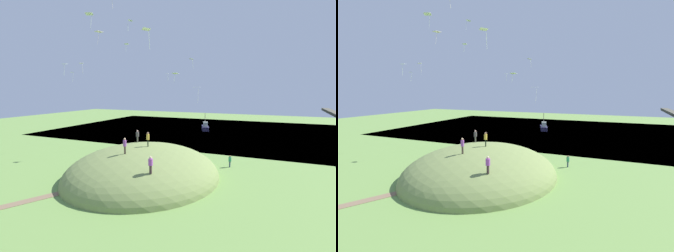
% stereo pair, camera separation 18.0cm
% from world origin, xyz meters
% --- Properties ---
extents(ground_plane, '(160.00, 160.00, 0.00)m').
position_xyz_m(ground_plane, '(0.00, 0.00, 0.00)').
color(ground_plane, olive).
extents(lake_water, '(51.06, 80.00, 0.40)m').
position_xyz_m(lake_water, '(-29.58, 0.00, -0.20)').
color(lake_water, '#496986').
rests_on(lake_water, ground_plane).
extents(grass_hill, '(20.69, 18.70, 7.72)m').
position_xyz_m(grass_hill, '(10.43, 1.72, 0.00)').
color(grass_hill, olive).
rests_on(grass_hill, ground_plane).
extents(dirt_path, '(14.04, 7.79, 0.04)m').
position_xyz_m(dirt_path, '(22.92, -5.57, 0.02)').
color(dirt_path, '#796148').
rests_on(dirt_path, ground_plane).
extents(boat_on_lake, '(5.81, 3.38, 4.45)m').
position_xyz_m(boat_on_lake, '(-28.87, -1.34, 0.74)').
color(boat_on_lake, '#201D3B').
rests_on(boat_on_lake, lake_water).
extents(person_walking_path, '(0.51, 0.51, 1.77)m').
position_xyz_m(person_walking_path, '(10.50, 2.47, 4.97)').
color(person_walking_path, black).
rests_on(person_walking_path, grass_hill).
extents(person_with_child, '(0.56, 0.56, 1.66)m').
position_xyz_m(person_with_child, '(7.88, -0.54, 4.66)').
color(person_with_child, '#585548').
rests_on(person_with_child, grass_hill).
extents(person_on_hilltop, '(0.48, 0.48, 1.69)m').
position_xyz_m(person_on_hilltop, '(2.29, 10.95, 1.06)').
color(person_on_hilltop, '#222F43').
rests_on(person_on_hilltop, ground_plane).
extents(person_near_shore, '(0.51, 0.51, 1.78)m').
position_xyz_m(person_near_shore, '(13.95, 1.42, 4.76)').
color(person_near_shore, brown).
rests_on(person_near_shore, grass_hill).
extents(person_watching_kites, '(0.55, 0.55, 1.72)m').
position_xyz_m(person_watching_kites, '(16.35, 5.89, 3.73)').
color(person_watching_kites, '#3B2A2A').
rests_on(person_watching_kites, grass_hill).
extents(kite_0, '(0.56, 0.79, 1.68)m').
position_xyz_m(kite_0, '(9.03, -11.76, 14.28)').
color(kite_0, white).
extents(kite_1, '(0.59, 0.76, 1.28)m').
position_xyz_m(kite_1, '(1.33, -6.19, 17.89)').
color(kite_1, white).
extents(kite_3, '(1.11, 0.99, 1.78)m').
position_xyz_m(kite_3, '(1.41, -5.36, 21.38)').
color(kite_3, white).
extents(kite_4, '(0.83, 0.71, 1.91)m').
position_xyz_m(kite_4, '(1.02, -15.86, 15.22)').
color(kite_4, silver).
extents(kite_5, '(0.86, 1.08, 1.47)m').
position_xyz_m(kite_5, '(2.37, 2.70, 13.01)').
color(kite_5, silver).
extents(kite_6, '(0.90, 1.14, 2.23)m').
position_xyz_m(kite_6, '(1.41, 5.71, 10.97)').
color(kite_6, white).
extents(kite_7, '(0.97, 0.83, 1.36)m').
position_xyz_m(kite_7, '(-0.31, 4.26, 15.26)').
color(kite_7, white).
extents(kite_8, '(1.17, 1.37, 2.39)m').
position_xyz_m(kite_8, '(3.54, -11.55, 22.50)').
color(kite_8, white).
extents(kite_9, '(1.27, 1.23, 1.88)m').
position_xyz_m(kite_9, '(15.26, 5.01, 16.30)').
color(kite_9, white).
extents(kite_10, '(1.24, 0.97, 1.70)m').
position_xyz_m(kite_10, '(7.78, -6.48, 18.57)').
color(kite_10, white).
extents(kite_11, '(0.69, 0.59, 1.35)m').
position_xyz_m(kite_11, '(-6.89, -2.65, 13.61)').
color(kite_11, white).
extents(kite_13, '(0.85, 0.85, 1.66)m').
position_xyz_m(kite_13, '(2.63, -16.55, 13.62)').
color(kite_13, white).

